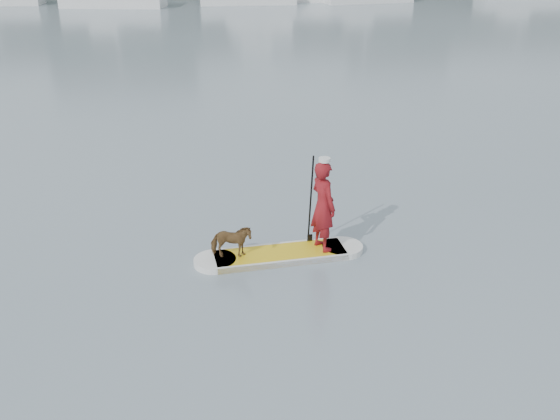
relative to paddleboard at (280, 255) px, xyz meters
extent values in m
plane|color=slate|center=(1.85, 0.21, -0.06)|extent=(140.00, 140.00, 0.00)
cube|color=gold|center=(0.00, 0.00, 0.00)|extent=(2.56, 1.00, 0.12)
cylinder|color=silver|center=(-1.25, -0.10, 0.00)|extent=(0.80, 0.80, 0.12)
cylinder|color=silver|center=(1.25, 0.10, 0.00)|extent=(0.80, 0.80, 0.12)
cube|color=silver|center=(-0.03, 0.37, 0.00)|extent=(2.50, 0.27, 0.12)
cube|color=silver|center=(0.03, -0.37, 0.00)|extent=(2.50, 0.27, 0.12)
imported|color=maroon|center=(0.83, 0.07, 0.94)|extent=(0.64, 0.76, 1.77)
cylinder|color=silver|center=(0.83, 0.07, 1.86)|extent=(0.22, 0.22, 0.07)
imported|color=#54391C|center=(-0.93, -0.08, 0.38)|extent=(0.80, 0.42, 0.65)
cylinder|color=black|center=(0.65, 0.38, 0.94)|extent=(0.06, 0.30, 1.89)
cube|color=black|center=(0.65, 0.38, 0.04)|extent=(0.10, 0.03, 0.32)
camera|label=1|loc=(-1.42, -10.43, 5.68)|focal=40.00mm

